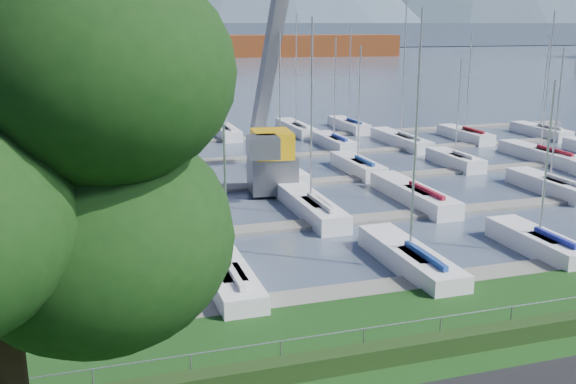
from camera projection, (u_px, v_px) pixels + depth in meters
name	position (u px, v px, depth m)	size (l,w,h in m)	color
water	(108.00, 54.00, 262.87)	(800.00, 540.00, 0.20)	#48556A
hedge	(394.00, 352.00, 22.23)	(80.00, 0.70, 0.70)	#1D3313
fence	(390.00, 325.00, 22.39)	(0.04, 0.04, 80.00)	gray
foothill	(102.00, 35.00, 325.89)	(900.00, 80.00, 12.00)	#414E60
docks	(231.00, 188.00, 46.76)	(90.00, 41.60, 0.25)	slate
tree	(6.00, 171.00, 11.80)	(9.07, 8.84, 12.89)	black
crane	(273.00, 112.00, 45.46)	(4.99, 13.33, 22.35)	#5A5C62
cargo_ship_mid	(237.00, 46.00, 237.98)	(112.47, 32.25, 21.50)	brown
sailboat_fleet	(209.00, 107.00, 48.07)	(75.60, 49.31, 13.66)	navy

